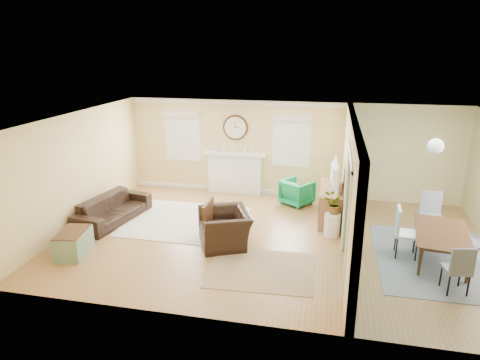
# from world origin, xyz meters

# --- Properties ---
(floor) EXTENTS (9.00, 9.00, 0.00)m
(floor) POSITION_xyz_m (0.00, 0.00, 0.00)
(floor) COLOR olive
(floor) RESTS_ON ground
(wall_back) EXTENTS (9.00, 0.02, 2.60)m
(wall_back) POSITION_xyz_m (0.00, 3.00, 1.30)
(wall_back) COLOR #E5D184
(wall_back) RESTS_ON ground
(wall_front) EXTENTS (9.00, 0.02, 2.60)m
(wall_front) POSITION_xyz_m (0.00, -3.00, 1.30)
(wall_front) COLOR #E5D184
(wall_front) RESTS_ON ground
(wall_left) EXTENTS (0.02, 6.00, 2.60)m
(wall_left) POSITION_xyz_m (-4.50, 0.00, 1.30)
(wall_left) COLOR #E5D184
(wall_left) RESTS_ON ground
(ceiling) EXTENTS (9.00, 6.00, 0.02)m
(ceiling) POSITION_xyz_m (0.00, 0.00, 2.60)
(ceiling) COLOR white
(ceiling) RESTS_ON wall_back
(partition) EXTENTS (0.17, 6.00, 2.60)m
(partition) POSITION_xyz_m (1.51, 0.28, 1.36)
(partition) COLOR #E5D184
(partition) RESTS_ON ground
(fireplace) EXTENTS (1.70, 0.30, 1.17)m
(fireplace) POSITION_xyz_m (-1.50, 2.88, 0.60)
(fireplace) COLOR white
(fireplace) RESTS_ON ground
(wall_clock) EXTENTS (0.70, 0.07, 0.70)m
(wall_clock) POSITION_xyz_m (-1.50, 2.97, 1.85)
(wall_clock) COLOR #4E2F17
(wall_clock) RESTS_ON wall_back
(window_left) EXTENTS (1.05, 0.13, 1.42)m
(window_left) POSITION_xyz_m (-3.05, 2.95, 1.66)
(window_left) COLOR white
(window_left) RESTS_ON wall_back
(window_right) EXTENTS (1.05, 0.13, 1.42)m
(window_right) POSITION_xyz_m (0.05, 2.95, 1.66)
(window_right) COLOR white
(window_right) RESTS_ON wall_back
(pendant) EXTENTS (0.30, 0.30, 0.55)m
(pendant) POSITION_xyz_m (3.00, 0.00, 2.20)
(pendant) COLOR gold
(pendant) RESTS_ON ceiling
(rug_cream) EXTENTS (2.76, 2.39, 0.01)m
(rug_cream) POSITION_xyz_m (-2.18, 0.57, 0.01)
(rug_cream) COLOR beige
(rug_cream) RESTS_ON floor
(rug_jute) EXTENTS (2.02, 1.69, 0.01)m
(rug_jute) POSITION_xyz_m (-0.04, -1.36, 0.01)
(rug_jute) COLOR #9D8161
(rug_jute) RESTS_ON floor
(rug_grey) EXTENTS (2.41, 3.02, 0.01)m
(rug_grey) POSITION_xyz_m (3.31, -0.27, 0.01)
(rug_grey) COLOR slate
(rug_grey) RESTS_ON floor
(sofa) EXTENTS (1.15, 2.19, 0.61)m
(sofa) POSITION_xyz_m (-3.87, 0.24, 0.30)
(sofa) COLOR black
(sofa) RESTS_ON floor
(eames_chair) EXTENTS (1.36, 1.43, 0.73)m
(eames_chair) POSITION_xyz_m (-0.97, -0.43, 0.37)
(eames_chair) COLOR black
(eames_chair) RESTS_ON floor
(green_chair) EXTENTS (0.99, 0.99, 0.66)m
(green_chair) POSITION_xyz_m (0.31, 2.28, 0.33)
(green_chair) COLOR #1F8359
(green_chair) RESTS_ON floor
(trunk) EXTENTS (0.65, 0.92, 0.49)m
(trunk) POSITION_xyz_m (-3.81, -1.51, 0.24)
(trunk) COLOR gray
(trunk) RESTS_ON floor
(credenza) EXTENTS (0.52, 1.53, 0.80)m
(credenza) POSITION_xyz_m (1.17, 1.39, 0.40)
(credenza) COLOR brown
(credenza) RESTS_ON floor
(tv) EXTENTS (0.22, 1.12, 0.64)m
(tv) POSITION_xyz_m (1.15, 1.39, 1.12)
(tv) COLOR black
(tv) RESTS_ON credenza
(garden_stool) EXTENTS (0.35, 0.35, 0.51)m
(garden_stool) POSITION_xyz_m (1.23, 0.48, 0.26)
(garden_stool) COLOR white
(garden_stool) RESTS_ON floor
(potted_plant) EXTENTS (0.48, 0.43, 0.45)m
(potted_plant) POSITION_xyz_m (1.23, 0.48, 0.74)
(potted_plant) COLOR #337F33
(potted_plant) RESTS_ON garden_stool
(dining_table) EXTENTS (1.17, 1.81, 0.60)m
(dining_table) POSITION_xyz_m (3.31, -0.27, 0.30)
(dining_table) COLOR #4E2F17
(dining_table) RESTS_ON floor
(dining_chair_n) EXTENTS (0.46, 0.46, 1.00)m
(dining_chair_n) POSITION_xyz_m (3.30, 0.83, 0.59)
(dining_chair_n) COLOR slate
(dining_chair_n) RESTS_ON floor
(dining_chair_s) EXTENTS (0.45, 0.45, 0.89)m
(dining_chair_s) POSITION_xyz_m (3.26, -1.40, 0.52)
(dining_chair_s) COLOR slate
(dining_chair_s) RESTS_ON floor
(dining_chair_w) EXTENTS (0.47, 0.47, 1.00)m
(dining_chair_w) POSITION_xyz_m (2.65, -0.22, 0.59)
(dining_chair_w) COLOR white
(dining_chair_w) RESTS_ON floor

